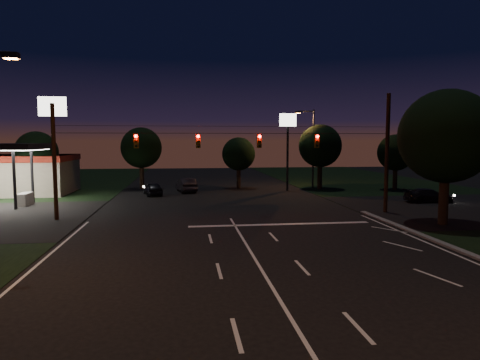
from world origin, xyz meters
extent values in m
plane|color=black|center=(0.00, 0.00, 0.00)|extent=(140.00, 140.00, 0.00)
cube|color=black|center=(20.00, 16.00, 0.00)|extent=(20.00, 16.00, 0.02)
cube|color=silver|center=(3.00, 11.50, 0.01)|extent=(12.00, 0.50, 0.01)
cylinder|color=black|center=(12.00, 15.00, 0.00)|extent=(0.30, 0.30, 9.00)
cylinder|color=black|center=(-12.00, 15.00, 0.00)|extent=(0.28, 0.28, 8.00)
cylinder|color=black|center=(0.00, 15.00, 6.00)|extent=(24.00, 0.03, 0.03)
cylinder|color=black|center=(0.00, 15.00, 6.50)|extent=(24.00, 0.02, 0.02)
cube|color=#3F3307|center=(-6.50, 15.00, 5.45)|extent=(0.32, 0.26, 1.00)
sphere|color=#FF0705|center=(-6.50, 14.84, 5.78)|extent=(0.22, 0.22, 0.22)
sphere|color=black|center=(-6.50, 14.84, 5.45)|extent=(0.20, 0.20, 0.20)
sphere|color=black|center=(-6.50, 14.84, 5.12)|extent=(0.20, 0.20, 0.20)
cube|color=#3F3307|center=(-2.20, 15.00, 5.45)|extent=(0.32, 0.26, 1.00)
sphere|color=#FF0705|center=(-2.20, 14.84, 5.78)|extent=(0.22, 0.22, 0.22)
sphere|color=black|center=(-2.20, 14.84, 5.45)|extent=(0.20, 0.20, 0.20)
sphere|color=black|center=(-2.20, 14.84, 5.12)|extent=(0.20, 0.20, 0.20)
cube|color=#3F3307|center=(2.20, 15.00, 5.45)|extent=(0.32, 0.26, 1.00)
sphere|color=#FF0705|center=(2.20, 14.84, 5.78)|extent=(0.22, 0.22, 0.22)
sphere|color=black|center=(2.20, 14.84, 5.45)|extent=(0.20, 0.20, 0.20)
sphere|color=black|center=(2.20, 14.84, 5.12)|extent=(0.20, 0.20, 0.20)
cube|color=#3F3307|center=(6.50, 15.00, 5.45)|extent=(0.32, 0.26, 1.00)
sphere|color=#FF0705|center=(6.50, 14.84, 5.78)|extent=(0.22, 0.22, 0.22)
sphere|color=black|center=(6.50, 14.84, 5.45)|extent=(0.20, 0.20, 0.20)
sphere|color=black|center=(6.50, 14.84, 5.12)|extent=(0.20, 0.20, 0.20)
cube|color=gray|center=(-22.00, 31.00, 2.00)|extent=(14.00, 8.00, 4.00)
cube|color=gray|center=(-16.50, 22.00, 0.55)|extent=(0.80, 2.00, 1.10)
cylinder|color=black|center=(-16.50, 20.00, 2.40)|extent=(0.24, 0.24, 4.80)
cylinder|color=black|center=(-16.50, 24.00, 2.40)|extent=(0.24, 0.24, 4.80)
cylinder|color=black|center=(-14.00, 22.00, 3.75)|extent=(0.24, 0.24, 7.50)
cube|color=white|center=(-14.00, 22.00, 8.30)|extent=(2.20, 0.30, 1.60)
cylinder|color=black|center=(8.00, 30.00, 3.50)|extent=(0.24, 0.24, 7.00)
cube|color=white|center=(8.00, 30.00, 7.70)|extent=(1.80, 0.30, 1.40)
cube|color=black|center=(-9.70, 2.00, 8.70)|extent=(0.60, 0.35, 0.22)
cube|color=orange|center=(-9.70, 2.00, 8.58)|extent=(0.45, 0.25, 0.04)
cylinder|color=black|center=(11.50, 32.00, 4.50)|extent=(0.20, 0.20, 9.00)
cylinder|color=black|center=(10.60, 32.00, 8.80)|extent=(1.80, 0.12, 0.12)
cube|color=black|center=(9.70, 32.00, 8.70)|extent=(0.60, 0.35, 0.22)
cube|color=orange|center=(9.70, 32.00, 8.58)|extent=(0.45, 0.25, 0.04)
cylinder|color=black|center=(13.50, 10.00, 2.00)|extent=(0.60, 0.60, 4.00)
sphere|color=black|center=(13.50, 10.00, 5.76)|extent=(6.00, 6.00, 6.00)
sphere|color=black|center=(14.10, 10.45, 5.58)|extent=(4.50, 4.50, 4.50)
sphere|color=black|center=(12.90, 10.30, 5.62)|extent=(4.20, 4.20, 4.20)
cylinder|color=black|center=(-18.00, 30.00, 1.50)|extent=(0.49, 0.49, 3.00)
sphere|color=black|center=(-18.00, 30.00, 4.32)|extent=(4.20, 4.20, 4.20)
sphere|color=black|center=(-17.58, 30.32, 4.19)|extent=(3.15, 3.15, 3.15)
sphere|color=black|center=(-18.42, 30.21, 4.23)|extent=(2.94, 2.94, 2.94)
cylinder|color=black|center=(-8.00, 34.00, 1.62)|extent=(0.52, 0.52, 3.25)
sphere|color=black|center=(-8.00, 34.00, 4.68)|extent=(4.60, 4.60, 4.60)
sphere|color=black|center=(-7.54, 34.34, 4.54)|extent=(3.45, 3.45, 3.45)
sphere|color=black|center=(-8.46, 34.23, 4.58)|extent=(3.22, 3.22, 3.22)
cylinder|color=black|center=(3.00, 33.00, 1.38)|extent=(0.47, 0.47, 2.75)
sphere|color=black|center=(3.00, 33.00, 3.96)|extent=(3.80, 3.80, 3.80)
sphere|color=black|center=(3.38, 33.28, 3.85)|extent=(2.85, 2.85, 2.85)
sphere|color=black|center=(2.62, 33.19, 3.87)|extent=(2.66, 2.66, 2.66)
cylinder|color=black|center=(12.00, 31.00, 1.70)|extent=(0.53, 0.53, 3.40)
sphere|color=black|center=(12.00, 31.00, 4.90)|extent=(4.80, 4.80, 4.80)
sphere|color=black|center=(12.48, 31.36, 4.75)|extent=(3.60, 3.60, 3.60)
sphere|color=black|center=(11.52, 31.24, 4.79)|extent=(3.36, 3.36, 3.36)
cylinder|color=black|center=(20.00, 29.00, 1.45)|extent=(0.48, 0.48, 2.90)
sphere|color=black|center=(20.00, 29.00, 4.18)|extent=(4.00, 4.00, 4.00)
sphere|color=black|center=(20.40, 29.30, 4.06)|extent=(3.00, 3.00, 3.00)
sphere|color=black|center=(19.60, 29.20, 4.09)|extent=(2.80, 2.80, 2.80)
imported|color=black|center=(-6.36, 27.87, 0.65)|extent=(2.39, 4.07, 1.30)
imported|color=black|center=(-3.01, 30.55, 0.74)|extent=(2.40, 4.71, 1.48)
imported|color=black|center=(18.28, 19.52, 0.62)|extent=(4.38, 2.02, 1.24)
camera|label=1|loc=(-3.22, -15.56, 5.47)|focal=32.00mm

